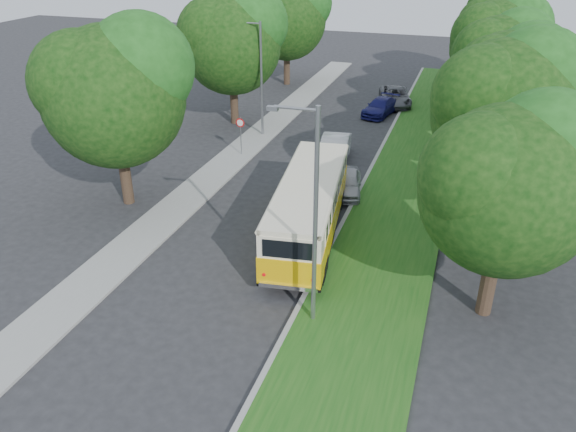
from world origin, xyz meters
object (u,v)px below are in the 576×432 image
(lamppost_far, at_px, (260,75))
(car_grey, at_px, (395,96))
(car_silver, at_px, (347,183))
(vintage_bus, at_px, (309,209))
(car_blue, at_px, (380,107))
(car_white, at_px, (334,149))
(lamppost_near, at_px, (313,214))

(lamppost_far, relative_size, car_grey, 1.52)
(car_silver, xyz_separation_m, car_grey, (-0.16, 17.67, 0.07))
(vintage_bus, distance_m, car_blue, 19.99)
(lamppost_far, xyz_separation_m, vintage_bus, (7.11, -12.69, -2.64))
(vintage_bus, relative_size, car_white, 2.15)
(lamppost_near, relative_size, vintage_bus, 0.80)
(car_white, bearing_deg, car_grey, 76.26)
(car_white, bearing_deg, car_blue, 77.72)
(car_silver, bearing_deg, lamppost_near, -94.48)
(lamppost_near, bearing_deg, car_blue, 94.45)
(car_silver, relative_size, car_white, 0.78)
(vintage_bus, height_order, car_silver, vintage_bus)
(vintage_bus, distance_m, car_white, 9.71)
(lamppost_far, relative_size, car_blue, 1.76)
(car_blue, relative_size, car_grey, 0.86)
(lamppost_near, xyz_separation_m, car_white, (-2.99, 15.42, -3.60))
(car_silver, distance_m, car_white, 4.63)
(car_silver, distance_m, car_grey, 17.67)
(car_grey, bearing_deg, car_blue, -115.52)
(lamppost_far, height_order, car_silver, lamppost_far)
(lamppost_far, height_order, vintage_bus, lamppost_far)
(lamppost_near, height_order, lamppost_far, lamppost_near)
(car_grey, bearing_deg, car_silver, -103.15)
(vintage_bus, height_order, car_grey, vintage_bus)
(lamppost_far, xyz_separation_m, car_silver, (7.70, -7.36, -3.50))
(vintage_bus, xyz_separation_m, car_grey, (0.42, 23.00, -0.79))
(car_silver, xyz_separation_m, car_white, (-1.78, 4.27, 0.15))
(car_white, height_order, car_grey, car_white)
(lamppost_near, relative_size, car_grey, 1.62)
(vintage_bus, bearing_deg, car_grey, 81.45)
(car_blue, bearing_deg, lamppost_far, -121.36)
(lamppost_near, xyz_separation_m, car_silver, (-1.21, 11.14, -3.75))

